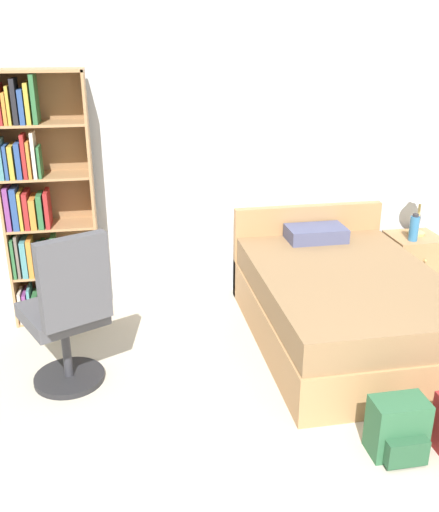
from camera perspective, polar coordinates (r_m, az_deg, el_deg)
name	(u,v)px	position (r m, az deg, el deg)	size (l,w,h in m)	color
wall_back	(231,151)	(4.99, 1.19, 10.43)	(9.00, 0.06, 2.60)	silver
bookshelf	(39,206)	(4.73, -17.63, 4.83)	(0.70, 0.32, 2.01)	#AD7F51
bed	(342,303)	(4.54, 12.15, -4.59)	(1.35, 1.95, 0.83)	#AD7F51
office_chair	(68,315)	(3.84, -14.91, -5.74)	(0.66, 0.70, 1.13)	#232326
nightstand	(412,262)	(5.60, 18.66, -0.60)	(0.45, 0.44, 0.52)	#AD7F51
table_lamp	(422,192)	(5.45, 19.56, 6.01)	(0.23, 0.23, 0.52)	tan
water_bottle	(414,228)	(5.35, 18.88, 2.67)	(0.08, 0.08, 0.25)	teal
backpack_green	(398,429)	(3.52, 17.44, -16.19)	(0.31, 0.26, 0.35)	#2D603D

